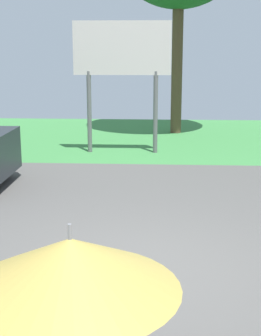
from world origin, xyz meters
TOP-DOWN VIEW (x-y plane):
  - ground_plane at (0.00, 2.95)m, footprint 40.00×22.00m
  - roadside_billboard at (-0.70, 7.46)m, footprint 2.60×0.12m

SIDE VIEW (x-z plane):
  - ground_plane at x=0.00m, z-range -0.15..0.05m
  - roadside_billboard at x=-0.70m, z-range 0.80..4.30m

